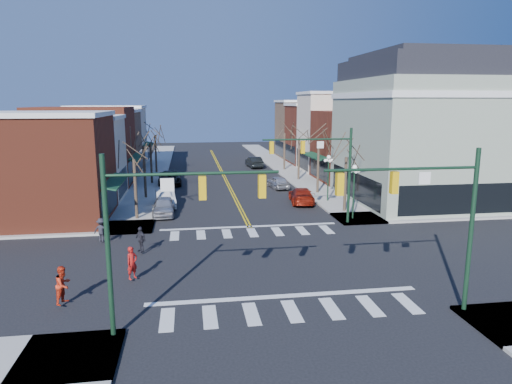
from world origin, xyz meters
name	(u,v)px	position (x,y,z in m)	size (l,w,h in m)	color
ground	(268,263)	(0.00, 0.00, 0.00)	(160.00, 160.00, 0.00)	black
sidewalk_left	(143,196)	(-8.75, 20.00, 0.07)	(3.50, 70.00, 0.15)	#9E9B93
sidewalk_right	(318,191)	(8.75, 20.00, 0.07)	(3.50, 70.00, 0.15)	#9E9B93
bldg_left_brick_a	(39,170)	(-15.50, 11.75, 4.00)	(10.00, 8.50, 8.00)	maroon
bldg_left_stucco_a	(66,160)	(-15.50, 19.50, 3.75)	(10.00, 7.00, 7.50)	beige
bldg_left_brick_b	(84,147)	(-15.50, 27.50, 4.25)	(10.00, 9.00, 8.50)	maroon
bldg_left_tan	(99,143)	(-15.50, 35.75, 3.90)	(10.00, 7.50, 7.80)	#88654B
bldg_left_stucco_b	(109,137)	(-15.50, 43.50, 4.10)	(10.00, 8.00, 8.20)	beige
bldg_right_brick_a	(362,146)	(15.50, 25.75, 4.00)	(10.00, 8.50, 8.00)	maroon
bldg_right_stucco	(340,133)	(15.50, 33.50, 5.00)	(10.00, 7.00, 10.00)	beige
bldg_right_brick_b	(323,135)	(15.50, 41.00, 4.25)	(10.00, 8.00, 8.50)	maroon
bldg_right_tan	(309,130)	(15.50, 49.00, 4.50)	(10.00, 8.00, 9.00)	#88654B
victorian_corner	(420,129)	(16.50, 14.50, 6.66)	(12.25, 14.25, 13.30)	#929D88
traffic_mast_near_left	(157,219)	(-5.55, -7.40, 4.71)	(6.60, 0.28, 7.20)	#14331E
traffic_mast_near_right	(432,209)	(5.55, -7.40, 4.71)	(6.60, 0.28, 7.20)	#14331E
traffic_mast_far_right	(325,162)	(5.55, 7.40, 4.71)	(6.60, 0.28, 7.20)	#14331E
lamppost_corner	(354,183)	(8.20, 8.50, 2.96)	(0.36, 0.36, 4.33)	#14331E
lamppost_midblock	(328,170)	(8.20, 15.00, 2.96)	(0.36, 0.36, 4.33)	#14331E
tree_left_a	(136,190)	(-8.40, 11.00, 2.38)	(0.24, 0.24, 4.76)	#382B21
tree_left_b	(145,173)	(-8.40, 19.00, 2.52)	(0.24, 0.24, 5.04)	#382B21
tree_left_c	(151,164)	(-8.40, 27.00, 2.27)	(0.24, 0.24, 4.55)	#382B21
tree_left_d	(156,154)	(-8.40, 35.00, 2.45)	(0.24, 0.24, 4.90)	#382B21
tree_right_a	(345,185)	(8.40, 11.00, 2.31)	(0.24, 0.24, 4.62)	#382B21
tree_right_b	(318,168)	(8.40, 19.00, 2.59)	(0.24, 0.24, 5.18)	#382B21
tree_right_c	(299,160)	(8.40, 27.00, 2.42)	(0.24, 0.24, 4.83)	#382B21
tree_right_d	(284,152)	(8.40, 35.00, 2.48)	(0.24, 0.24, 4.97)	#382B21
car_left_near	(164,206)	(-6.40, 12.27, 0.73)	(1.72, 4.27, 1.46)	#ADACB1
car_left_mid	(165,198)	(-6.40, 15.37, 0.74)	(1.56, 4.47, 1.47)	silver
car_left_far	(170,178)	(-6.40, 26.38, 0.74)	(2.46, 5.33, 1.48)	black
car_right_near	(301,195)	(5.73, 14.98, 0.71)	(1.99, 4.90, 1.42)	maroon
car_right_mid	(278,182)	(5.05, 22.38, 0.68)	(1.60, 3.98, 1.35)	#B4B4B9
car_right_far	(254,162)	(4.80, 38.33, 0.76)	(1.61, 4.60, 1.52)	black
pedestrian_red_a	(132,263)	(-7.30, -1.68, 1.00)	(0.62, 0.41, 1.69)	#A91412
pedestrian_red_b	(63,285)	(-10.00, -4.19, 1.02)	(0.85, 0.66, 1.74)	red
pedestrian_dark_a	(141,239)	(-7.30, 2.65, 0.93)	(0.91, 0.38, 1.56)	#22222A
pedestrian_dark_b	(101,230)	(-10.00, 5.10, 0.93)	(1.00, 0.58, 1.56)	#212129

